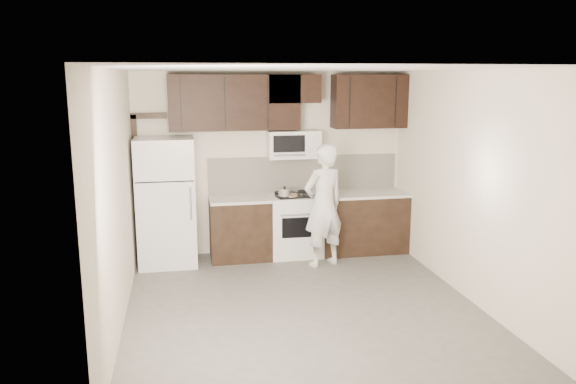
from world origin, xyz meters
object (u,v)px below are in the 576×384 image
object	(u,v)px
refrigerator	(166,202)
person	(324,205)
stove	(295,225)
microwave	(293,144)

from	to	relation	value
refrigerator	person	xyz separation A→B (m)	(2.15, -0.49, -0.03)
stove	person	bearing A→B (deg)	-61.29
refrigerator	person	bearing A→B (deg)	-12.92
refrigerator	stove	bearing A→B (deg)	1.51
stove	refrigerator	bearing A→B (deg)	-178.49
microwave	person	world-z (taller)	microwave
stove	person	size ratio (longest dim) A/B	0.54
stove	refrigerator	distance (m)	1.90
stove	microwave	size ratio (longest dim) A/B	1.24
microwave	person	xyz separation A→B (m)	(0.30, -0.66, -0.78)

